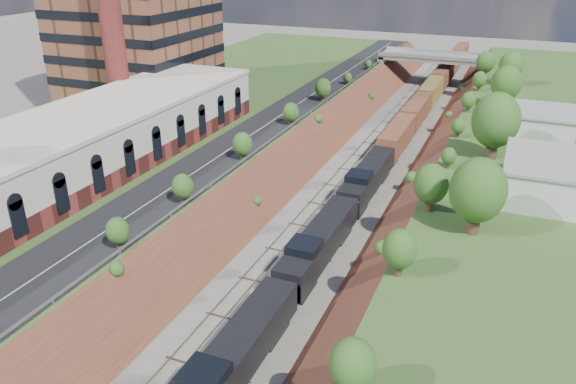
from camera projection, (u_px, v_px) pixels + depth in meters
name	position (u px, v px, depth m)	size (l,w,h in m)	color
platform_left	(157.00, 134.00, 89.16)	(44.00, 180.00, 5.00)	#405925
embankment_left	(284.00, 168.00, 82.46)	(7.07, 180.00, 7.07)	brown
embankment_right	(436.00, 192.00, 74.74)	(7.07, 180.00, 7.07)	brown
rail_left_track	(339.00, 176.00, 79.47)	(1.58, 180.00, 0.18)	gray
rail_right_track	(375.00, 182.00, 77.65)	(1.58, 180.00, 0.18)	gray
road	(256.00, 132.00, 81.98)	(8.00, 180.00, 0.10)	black
guardrail	(281.00, 133.00, 80.17)	(0.10, 171.00, 0.70)	#99999E
commercial_building	(80.00, 145.00, 66.41)	(14.30, 62.30, 7.00)	maroon
overpass	(433.00, 63.00, 128.85)	(24.50, 8.30, 7.40)	gray
white_building_near	(548.00, 179.00, 60.75)	(9.00, 12.00, 4.00)	silver
white_building_far	(543.00, 124.00, 79.55)	(8.00, 10.00, 3.60)	silver
tree_right_large	(478.00, 191.00, 51.94)	(5.25, 5.25, 7.61)	#473323
tree_left_crest	(86.00, 253.00, 46.15)	(2.45, 2.45, 3.55)	#473323
freight_train	(415.00, 113.00, 100.08)	(2.96, 150.84, 4.55)	black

